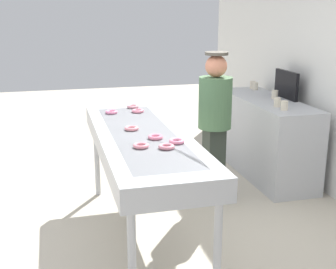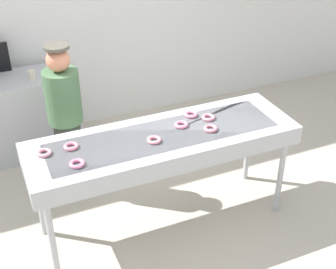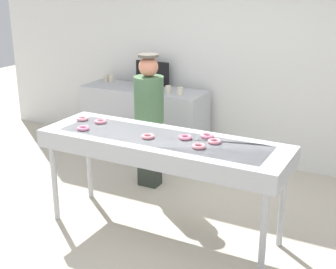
# 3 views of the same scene
# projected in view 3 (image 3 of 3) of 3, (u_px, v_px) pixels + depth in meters

# --- Properties ---
(ground_plane) EXTENTS (16.00, 16.00, 0.00)m
(ground_plane) POSITION_uv_depth(u_px,v_px,m) (163.00, 231.00, 4.65)
(ground_plane) COLOR beige
(back_wall) EXTENTS (8.00, 0.12, 3.12)m
(back_wall) POSITION_uv_depth(u_px,v_px,m) (245.00, 44.00, 6.02)
(back_wall) COLOR white
(back_wall) RESTS_ON ground
(fryer_conveyor) EXTENTS (2.37, 0.74, 0.98)m
(fryer_conveyor) POSITION_uv_depth(u_px,v_px,m) (162.00, 147.00, 4.37)
(fryer_conveyor) COLOR #B7BABF
(fryer_conveyor) RESTS_ON ground
(strawberry_donut_0) EXTENTS (0.17, 0.17, 0.03)m
(strawberry_donut_0) POSITION_uv_depth(u_px,v_px,m) (83.00, 128.00, 4.56)
(strawberry_donut_0) COLOR pink
(strawberry_donut_0) RESTS_ON fryer_conveyor
(strawberry_donut_1) EXTENTS (0.14, 0.14, 0.03)m
(strawberry_donut_1) POSITION_uv_depth(u_px,v_px,m) (100.00, 121.00, 4.77)
(strawberry_donut_1) COLOR pink
(strawberry_donut_1) RESTS_ON fryer_conveyor
(strawberry_donut_2) EXTENTS (0.16, 0.16, 0.03)m
(strawberry_donut_2) POSITION_uv_depth(u_px,v_px,m) (207.00, 136.00, 4.34)
(strawberry_donut_2) COLOR pink
(strawberry_donut_2) RESTS_ON fryer_conveyor
(strawberry_donut_3) EXTENTS (0.14, 0.14, 0.03)m
(strawberry_donut_3) POSITION_uv_depth(u_px,v_px,m) (214.00, 141.00, 4.20)
(strawberry_donut_3) COLOR pink
(strawberry_donut_3) RESTS_ON fryer_conveyor
(strawberry_donut_4) EXTENTS (0.17, 0.17, 0.03)m
(strawberry_donut_4) POSITION_uv_depth(u_px,v_px,m) (82.00, 119.00, 4.86)
(strawberry_donut_4) COLOR pink
(strawberry_donut_4) RESTS_ON fryer_conveyor
(strawberry_donut_5) EXTENTS (0.15, 0.15, 0.03)m
(strawberry_donut_5) POSITION_uv_depth(u_px,v_px,m) (185.00, 137.00, 4.30)
(strawberry_donut_5) COLOR pink
(strawberry_donut_5) RESTS_ON fryer_conveyor
(strawberry_donut_6) EXTENTS (0.17, 0.17, 0.03)m
(strawberry_donut_6) POSITION_uv_depth(u_px,v_px,m) (148.00, 136.00, 4.33)
(strawberry_donut_6) COLOR pink
(strawberry_donut_6) RESTS_ON fryer_conveyor
(strawberry_donut_7) EXTENTS (0.17, 0.17, 0.03)m
(strawberry_donut_7) POSITION_uv_depth(u_px,v_px,m) (199.00, 146.00, 4.08)
(strawberry_donut_7) COLOR pink
(strawberry_donut_7) RESTS_ON fryer_conveyor
(worker_baker) EXTENTS (0.34, 0.34, 1.57)m
(worker_baker) POSITION_uv_depth(u_px,v_px,m) (149.00, 113.00, 5.41)
(worker_baker) COLOR #2C342C
(worker_baker) RESTS_ON ground
(prep_counter) EXTENTS (1.74, 0.58, 0.94)m
(prep_counter) POSITION_uv_depth(u_px,v_px,m) (144.00, 121.00, 6.55)
(prep_counter) COLOR #B7BABF
(prep_counter) RESTS_ON ground
(paper_cup_0) EXTENTS (0.07, 0.07, 0.10)m
(paper_cup_0) POSITION_uv_depth(u_px,v_px,m) (147.00, 83.00, 6.47)
(paper_cup_0) COLOR beige
(paper_cup_0) RESTS_ON prep_counter
(paper_cup_1) EXTENTS (0.07, 0.07, 0.10)m
(paper_cup_1) POSITION_uv_depth(u_px,v_px,m) (111.00, 78.00, 6.76)
(paper_cup_1) COLOR beige
(paper_cup_1) RESTS_ON prep_counter
(paper_cup_2) EXTENTS (0.07, 0.07, 0.10)m
(paper_cup_2) POSITION_uv_depth(u_px,v_px,m) (168.00, 90.00, 6.11)
(paper_cup_2) COLOR beige
(paper_cup_2) RESTS_ON prep_counter
(paper_cup_3) EXTENTS (0.07, 0.07, 0.10)m
(paper_cup_3) POSITION_uv_depth(u_px,v_px,m) (180.00, 91.00, 6.03)
(paper_cup_3) COLOR beige
(paper_cup_3) RESTS_ON prep_counter
(paper_cup_4) EXTENTS (0.07, 0.07, 0.10)m
(paper_cup_4) POSITION_uv_depth(u_px,v_px,m) (106.00, 78.00, 6.82)
(paper_cup_4) COLOR beige
(paper_cup_4) RESTS_ON prep_counter
(menu_display) EXTENTS (0.51, 0.04, 0.33)m
(menu_display) POSITION_uv_depth(u_px,v_px,m) (152.00, 73.00, 6.54)
(menu_display) COLOR black
(menu_display) RESTS_ON prep_counter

